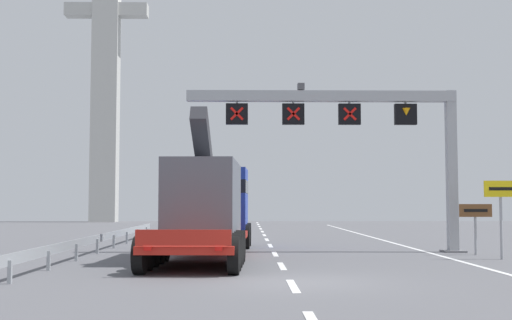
% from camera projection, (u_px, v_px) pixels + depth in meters
% --- Properties ---
extents(ground, '(112.00, 112.00, 0.00)m').
position_uv_depth(ground, '(297.00, 282.00, 17.01)').
color(ground, '#5B5B60').
extents(lane_markings, '(0.20, 58.34, 0.01)m').
position_uv_depth(lane_markings, '(265.00, 237.00, 38.83)').
color(lane_markings, silver).
rests_on(lane_markings, ground).
extents(edge_line_right, '(0.20, 63.00, 0.01)m').
position_uv_depth(edge_line_right, '(415.00, 249.00, 29.08)').
color(edge_line_right, silver).
rests_on(edge_line_right, ground).
extents(overhead_lane_gantry, '(11.61, 0.90, 7.09)m').
position_uv_depth(overhead_lane_gantry, '(357.00, 121.00, 27.50)').
color(overhead_lane_gantry, '#9EA0A5').
rests_on(overhead_lane_gantry, ground).
extents(heavy_haul_truck_red, '(3.49, 14.14, 5.30)m').
position_uv_depth(heavy_haul_truck_red, '(211.00, 205.00, 26.17)').
color(heavy_haul_truck_red, red).
rests_on(heavy_haul_truck_red, ground).
extents(exit_sign_yellow, '(1.24, 0.15, 2.87)m').
position_uv_depth(exit_sign_yellow, '(501.00, 201.00, 23.82)').
color(exit_sign_yellow, '#9EA0A5').
rests_on(exit_sign_yellow, ground).
extents(tourist_info_sign_brown, '(1.30, 0.15, 2.01)m').
position_uv_depth(tourist_info_sign_brown, '(475.00, 217.00, 25.82)').
color(tourist_info_sign_brown, '#9EA0A5').
rests_on(tourist_info_sign_brown, ground).
extents(guardrail_left, '(0.13, 26.09, 0.76)m').
position_uv_depth(guardrail_left, '(105.00, 238.00, 27.96)').
color(guardrail_left, '#999EA3').
rests_on(guardrail_left, ground).
extents(bridge_pylon_distant, '(9.00, 2.00, 37.33)m').
position_uv_depth(bridge_pylon_distant, '(106.00, 47.00, 71.31)').
color(bridge_pylon_distant, '#B7B7B2').
rests_on(bridge_pylon_distant, ground).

